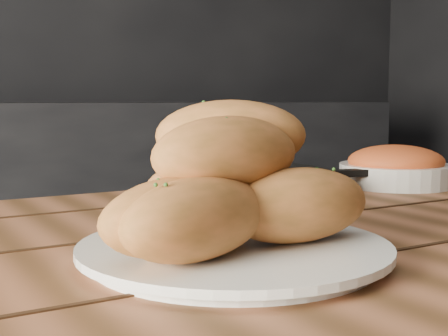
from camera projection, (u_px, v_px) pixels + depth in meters
table at (270, 328)px, 0.70m from camera, size 1.43×0.91×0.75m
plate at (234, 251)px, 0.61m from camera, size 0.31×0.31×0.02m
bread_rolls at (224, 188)px, 0.60m from camera, size 0.30×0.25×0.14m
skillet at (250, 182)px, 1.02m from camera, size 0.39×0.26×0.05m
bowl at (396, 168)px, 1.15m from camera, size 0.21×0.21×0.08m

